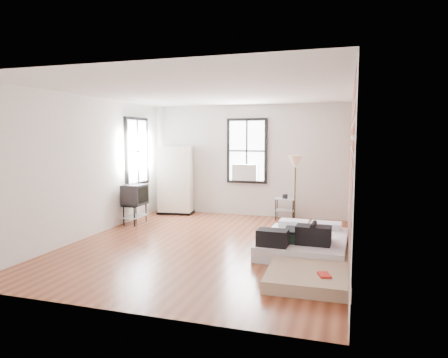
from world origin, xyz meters
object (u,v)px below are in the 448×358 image
(mattress_main, at_px, (304,242))
(mattress_bare, at_px, (309,259))
(side_table, at_px, (285,203))
(wardrobe, at_px, (175,180))
(tv_stand, at_px, (135,196))
(floor_lamp, at_px, (295,166))

(mattress_main, bearing_deg, mattress_bare, -77.01)
(mattress_main, height_order, side_table, mattress_main)
(wardrobe, bearing_deg, side_table, -5.40)
(wardrobe, distance_m, side_table, 2.89)
(wardrobe, bearing_deg, tv_stand, -111.70)
(mattress_bare, height_order, side_table, side_table)
(mattress_bare, distance_m, floor_lamp, 3.38)
(side_table, bearing_deg, wardrobe, -178.59)
(mattress_main, distance_m, tv_stand, 4.14)
(floor_lamp, bearing_deg, wardrobe, 174.05)
(side_table, bearing_deg, mattress_main, -74.48)
(wardrobe, xyz_separation_m, side_table, (2.85, 0.07, -0.47))
(wardrobe, bearing_deg, floor_lamp, -12.76)
(side_table, xyz_separation_m, tv_stand, (-3.23, -1.50, 0.24))
(mattress_bare, height_order, floor_lamp, floor_lamp)
(wardrobe, height_order, tv_stand, wardrobe)
(mattress_bare, distance_m, tv_stand, 4.62)
(tv_stand, bearing_deg, mattress_bare, -25.41)
(mattress_main, distance_m, wardrobe, 4.45)
(wardrobe, xyz_separation_m, tv_stand, (-0.38, -1.43, -0.23))
(mattress_bare, bearing_deg, mattress_main, 100.00)
(mattress_main, xyz_separation_m, tv_stand, (-3.96, 1.12, 0.48))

